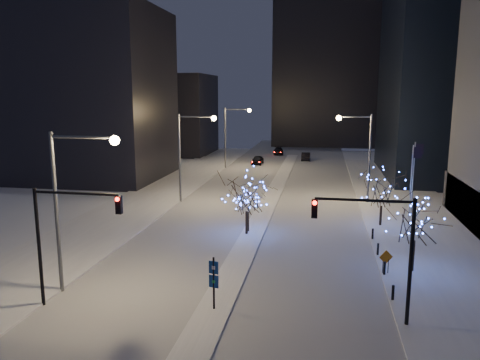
% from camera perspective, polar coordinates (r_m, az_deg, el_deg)
% --- Properties ---
extents(ground, '(160.00, 160.00, 0.00)m').
position_cam_1_polar(ground, '(26.84, -3.72, -16.57)').
color(ground, white).
rests_on(ground, ground).
extents(road, '(20.00, 130.00, 0.02)m').
position_cam_1_polar(road, '(59.74, 4.26, -1.33)').
color(road, '#A0A5AE').
rests_on(road, ground).
extents(median, '(2.00, 80.00, 0.15)m').
position_cam_1_polar(median, '(54.87, 3.73, -2.31)').
color(median, silver).
rests_on(median, ground).
extents(east_sidewalk, '(10.00, 90.00, 0.15)m').
position_cam_1_polar(east_sidewalk, '(45.80, 21.35, -5.61)').
color(east_sidewalk, silver).
rests_on(east_sidewalk, ground).
extents(west_sidewalk, '(8.00, 90.00, 0.15)m').
position_cam_1_polar(west_sidewalk, '(49.04, -14.16, -4.16)').
color(west_sidewalk, silver).
rests_on(west_sidewalk, ground).
extents(filler_west_near, '(22.00, 18.00, 24.00)m').
position_cam_1_polar(filler_west_near, '(71.67, -18.37, 9.79)').
color(filler_west_near, black).
rests_on(filler_west_near, ground).
extents(filler_west_far, '(18.00, 16.00, 16.00)m').
position_cam_1_polar(filler_west_far, '(98.56, -8.87, 7.91)').
color(filler_west_far, black).
rests_on(filler_west_far, ground).
extents(horizon_block, '(24.00, 14.00, 42.00)m').
position_cam_1_polar(horizon_block, '(115.53, 10.46, 14.68)').
color(horizon_block, black).
rests_on(horizon_block, ground).
extents(street_lamp_w_near, '(4.40, 0.56, 10.00)m').
position_cam_1_polar(street_lamp_w_near, '(29.74, -19.89, -1.20)').
color(street_lamp_w_near, '#595E66').
rests_on(street_lamp_w_near, ground).
extents(street_lamp_w_mid, '(4.40, 0.56, 10.00)m').
position_cam_1_polar(street_lamp_w_mid, '(52.63, -6.30, 4.20)').
color(street_lamp_w_mid, '#595E66').
rests_on(street_lamp_w_mid, ground).
extents(street_lamp_w_far, '(4.40, 0.56, 10.00)m').
position_cam_1_polar(street_lamp_w_far, '(76.84, -1.05, 6.22)').
color(street_lamp_w_far, '#595E66').
rests_on(street_lamp_w_far, ground).
extents(street_lamp_east, '(3.90, 0.56, 10.00)m').
position_cam_1_polar(street_lamp_east, '(53.68, 14.60, 3.99)').
color(street_lamp_east, '#595E66').
rests_on(street_lamp_east, ground).
extents(traffic_signal_west, '(5.26, 0.43, 7.00)m').
position_cam_1_polar(traffic_signal_west, '(28.22, -20.81, -5.51)').
color(traffic_signal_west, black).
rests_on(traffic_signal_west, ground).
extents(traffic_signal_east, '(5.26, 0.43, 7.00)m').
position_cam_1_polar(traffic_signal_east, '(25.50, 16.78, -6.94)').
color(traffic_signal_east, black).
rests_on(traffic_signal_east, ground).
extents(flagpoles, '(1.35, 2.60, 8.00)m').
position_cam_1_polar(flagpoles, '(41.81, 20.30, -0.38)').
color(flagpoles, silver).
rests_on(flagpoles, east_sidewalk).
extents(bollards, '(0.16, 12.16, 0.90)m').
position_cam_1_polar(bollards, '(35.44, 16.81, -9.09)').
color(bollards, black).
rests_on(bollards, east_sidewalk).
extents(car_near, '(1.90, 4.45, 1.50)m').
position_cam_1_polar(car_near, '(81.97, 2.14, 2.44)').
color(car_near, black).
rests_on(car_near, ground).
extents(car_mid, '(1.61, 4.50, 1.48)m').
position_cam_1_polar(car_mid, '(87.89, 8.03, 2.88)').
color(car_mid, black).
rests_on(car_mid, ground).
extents(car_far, '(2.35, 4.92, 1.38)m').
position_cam_1_polar(car_far, '(95.61, 4.71, 3.53)').
color(car_far, black).
rests_on(car_far, ground).
extents(holiday_tree_median_near, '(5.96, 5.96, 5.82)m').
position_cam_1_polar(holiday_tree_median_near, '(40.24, 0.82, -1.44)').
color(holiday_tree_median_near, black).
rests_on(holiday_tree_median_near, median).
extents(holiday_tree_median_far, '(3.45, 3.45, 4.28)m').
position_cam_1_polar(holiday_tree_median_far, '(41.15, 0.98, -2.37)').
color(holiday_tree_median_far, black).
rests_on(holiday_tree_median_far, median).
extents(holiday_tree_plaza_near, '(5.39, 5.39, 5.51)m').
position_cam_1_polar(holiday_tree_plaza_near, '(33.97, 20.59, -4.48)').
color(holiday_tree_plaza_near, black).
rests_on(holiday_tree_plaza_near, east_sidewalk).
extents(holiday_tree_plaza_far, '(5.10, 5.10, 5.20)m').
position_cam_1_polar(holiday_tree_plaza_far, '(44.93, 16.94, -1.14)').
color(holiday_tree_plaza_far, black).
rests_on(holiday_tree_plaza_far, east_sidewalk).
extents(wayfinding_sign, '(0.57, 0.20, 3.21)m').
position_cam_1_polar(wayfinding_sign, '(26.90, -3.22, -11.89)').
color(wayfinding_sign, black).
rests_on(wayfinding_sign, ground).
extents(construction_sign, '(0.94, 0.36, 1.63)m').
position_cam_1_polar(construction_sign, '(33.69, 17.36, -9.21)').
color(construction_sign, black).
rests_on(construction_sign, east_sidewalk).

